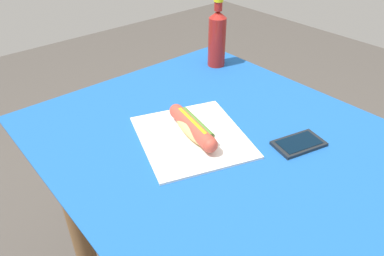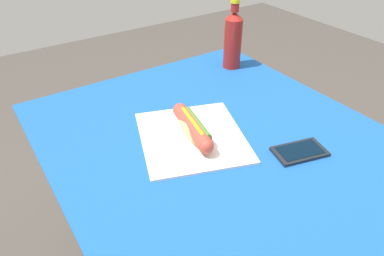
# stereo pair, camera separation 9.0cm
# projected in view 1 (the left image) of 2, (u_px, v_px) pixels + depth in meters

# --- Properties ---
(dining_table) EXTENTS (1.00, 0.81, 0.78)m
(dining_table) POSITION_uv_depth(u_px,v_px,m) (225.00, 190.00, 1.00)
(dining_table) COLOR brown
(dining_table) RESTS_ON ground
(paper_wrapper) EXTENTS (0.35, 0.33, 0.01)m
(paper_wrapper) POSITION_uv_depth(u_px,v_px,m) (192.00, 137.00, 0.92)
(paper_wrapper) COLOR silver
(paper_wrapper) RESTS_ON dining_table
(hot_dog) EXTENTS (0.21, 0.08, 0.05)m
(hot_dog) POSITION_uv_depth(u_px,v_px,m) (192.00, 127.00, 0.90)
(hot_dog) COLOR #DBB26B
(hot_dog) RESTS_ON paper_wrapper
(cell_phone) EXTENTS (0.10, 0.14, 0.01)m
(cell_phone) POSITION_uv_depth(u_px,v_px,m) (299.00, 144.00, 0.89)
(cell_phone) COLOR black
(cell_phone) RESTS_ON dining_table
(soda_bottle) EXTENTS (0.06, 0.06, 0.23)m
(soda_bottle) POSITION_uv_depth(u_px,v_px,m) (217.00, 37.00, 1.23)
(soda_bottle) COLOR maroon
(soda_bottle) RESTS_ON dining_table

